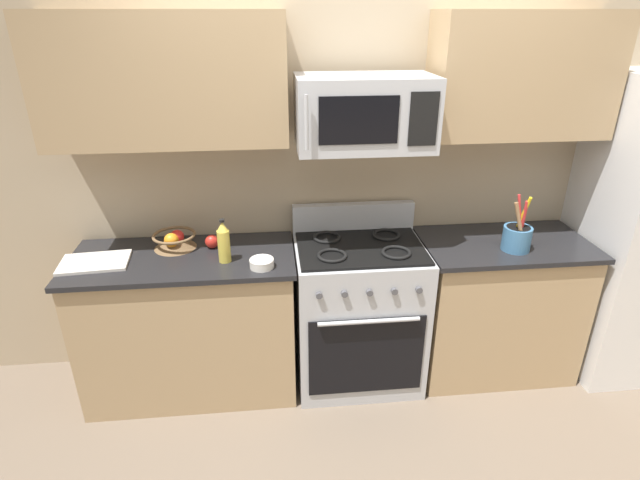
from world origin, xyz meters
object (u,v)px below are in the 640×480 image
(fruit_basket, at_px, (175,240))
(apple_loose, at_px, (212,241))
(microwave, at_px, (364,113))
(cutting_board, at_px, (95,262))
(bottle_oil, at_px, (224,242))
(range_oven, at_px, (358,311))
(prep_bowl, at_px, (262,263))
(utensil_crock, at_px, (517,237))

(fruit_basket, xyz_separation_m, apple_loose, (0.22, -0.02, -0.01))
(fruit_basket, relative_size, apple_loose, 3.12)
(microwave, relative_size, apple_loose, 9.00)
(cutting_board, bearing_deg, bottle_oil, -3.58)
(range_oven, distance_m, cutting_board, 1.55)
(fruit_basket, bearing_deg, range_oven, -6.32)
(cutting_board, distance_m, prep_bowl, 0.93)
(cutting_board, relative_size, bottle_oil, 1.44)
(apple_loose, relative_size, cutting_board, 0.22)
(microwave, bearing_deg, prep_bowl, -160.31)
(utensil_crock, bearing_deg, microwave, 171.37)
(microwave, relative_size, prep_bowl, 5.42)
(apple_loose, height_order, cutting_board, apple_loose)
(range_oven, distance_m, fruit_basket, 1.19)
(range_oven, distance_m, utensil_crock, 1.04)
(range_oven, xyz_separation_m, cutting_board, (-1.49, -0.04, 0.44))
(fruit_basket, xyz_separation_m, cutting_board, (-0.41, -0.16, -0.04))
(fruit_basket, relative_size, bottle_oil, 1.00)
(fruit_basket, height_order, prep_bowl, fruit_basket)
(range_oven, height_order, fruit_basket, range_oven)
(fruit_basket, distance_m, prep_bowl, 0.59)
(fruit_basket, height_order, bottle_oil, bottle_oil)
(microwave, distance_m, cutting_board, 1.67)
(microwave, relative_size, utensil_crock, 2.13)
(utensil_crock, height_order, bottle_oil, utensil_crock)
(utensil_crock, height_order, apple_loose, utensil_crock)
(range_oven, xyz_separation_m, prep_bowl, (-0.57, -0.18, 0.46))
(range_oven, xyz_separation_m, microwave, (-0.00, 0.03, 1.21))
(apple_loose, bearing_deg, cutting_board, -167.40)
(utensil_crock, relative_size, prep_bowl, 2.55)
(range_oven, height_order, bottle_oil, bottle_oil)
(microwave, relative_size, bottle_oil, 2.87)
(cutting_board, distance_m, bottle_oil, 0.72)
(prep_bowl, bearing_deg, microwave, 19.69)
(fruit_basket, bearing_deg, prep_bowl, -30.61)
(range_oven, bearing_deg, bottle_oil, -173.73)
(microwave, bearing_deg, utensil_crock, -8.63)
(range_oven, height_order, cutting_board, range_oven)
(range_oven, relative_size, utensil_crock, 3.23)
(apple_loose, bearing_deg, range_oven, -6.59)
(utensil_crock, bearing_deg, fruit_basket, 173.36)
(prep_bowl, bearing_deg, bottle_oil, 155.06)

